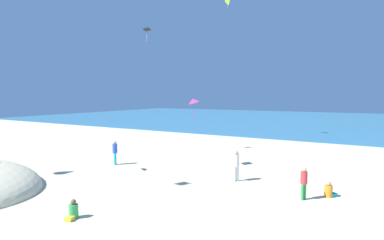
{
  "coord_description": "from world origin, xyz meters",
  "views": [
    {
      "loc": [
        7.22,
        -4.67,
        4.82
      ],
      "look_at": [
        0.0,
        7.88,
        3.64
      ],
      "focal_mm": 28.02,
      "sensor_mm": 36.0,
      "label": 1
    }
  ],
  "objects_px": {
    "person_6": "(236,164)",
    "person_5": "(73,211)",
    "kite_magenta": "(192,101)",
    "person_0": "(329,191)",
    "person_7": "(115,151)",
    "kite_lime": "(227,0)",
    "person_4": "(304,181)",
    "kite_black": "(147,29)"
  },
  "relations": [
    {
      "from": "person_4",
      "to": "person_6",
      "type": "relative_size",
      "value": 0.88
    },
    {
      "from": "person_5",
      "to": "kite_lime",
      "type": "relative_size",
      "value": 0.51
    },
    {
      "from": "kite_lime",
      "to": "kite_magenta",
      "type": "xyz_separation_m",
      "value": [
        3.59,
        -13.94,
        -10.75
      ]
    },
    {
      "from": "kite_lime",
      "to": "kite_magenta",
      "type": "bearing_deg",
      "value": -75.56
    },
    {
      "from": "person_0",
      "to": "person_7",
      "type": "relative_size",
      "value": 0.45
    },
    {
      "from": "kite_lime",
      "to": "kite_black",
      "type": "bearing_deg",
      "value": -100.09
    },
    {
      "from": "person_6",
      "to": "kite_magenta",
      "type": "distance_m",
      "value": 5.27
    },
    {
      "from": "person_5",
      "to": "person_6",
      "type": "xyz_separation_m",
      "value": [
        3.64,
        8.04,
        0.72
      ]
    },
    {
      "from": "person_0",
      "to": "kite_magenta",
      "type": "relative_size",
      "value": 0.46
    },
    {
      "from": "person_4",
      "to": "kite_magenta",
      "type": "distance_m",
      "value": 8.78
    },
    {
      "from": "person_7",
      "to": "kite_lime",
      "type": "xyz_separation_m",
      "value": [
        1.56,
        15.84,
        14.25
      ]
    },
    {
      "from": "person_0",
      "to": "person_7",
      "type": "xyz_separation_m",
      "value": [
        -13.67,
        -0.15,
        0.69
      ]
    },
    {
      "from": "person_4",
      "to": "person_5",
      "type": "bearing_deg",
      "value": 69.37
    },
    {
      "from": "person_5",
      "to": "kite_magenta",
      "type": "height_order",
      "value": "kite_magenta"
    },
    {
      "from": "person_0",
      "to": "person_5",
      "type": "height_order",
      "value": "person_0"
    },
    {
      "from": "person_6",
      "to": "kite_lime",
      "type": "height_order",
      "value": "kite_lime"
    },
    {
      "from": "person_4",
      "to": "person_6",
      "type": "distance_m",
      "value": 4.05
    },
    {
      "from": "person_0",
      "to": "person_6",
      "type": "xyz_separation_m",
      "value": [
        -4.83,
        0.26,
        0.72
      ]
    },
    {
      "from": "kite_magenta",
      "to": "person_7",
      "type": "bearing_deg",
      "value": -159.83
    },
    {
      "from": "person_4",
      "to": "kite_black",
      "type": "bearing_deg",
      "value": 5.84
    },
    {
      "from": "person_7",
      "to": "kite_black",
      "type": "relative_size",
      "value": 1.44
    },
    {
      "from": "person_7",
      "to": "kite_magenta",
      "type": "height_order",
      "value": "kite_magenta"
    },
    {
      "from": "kite_magenta",
      "to": "kite_black",
      "type": "bearing_deg",
      "value": 156.84
    },
    {
      "from": "person_4",
      "to": "kite_magenta",
      "type": "bearing_deg",
      "value": 7.15
    },
    {
      "from": "kite_lime",
      "to": "kite_magenta",
      "type": "relative_size",
      "value": 0.9
    },
    {
      "from": "person_4",
      "to": "kite_lime",
      "type": "distance_m",
      "value": 24.66
    },
    {
      "from": "person_0",
      "to": "person_5",
      "type": "bearing_deg",
      "value": 177.37
    },
    {
      "from": "person_0",
      "to": "kite_lime",
      "type": "xyz_separation_m",
      "value": [
        -12.1,
        15.69,
        14.94
      ]
    },
    {
      "from": "person_4",
      "to": "person_5",
      "type": "distance_m",
      "value": 10.1
    },
    {
      "from": "person_5",
      "to": "person_7",
      "type": "relative_size",
      "value": 0.45
    },
    {
      "from": "person_5",
      "to": "kite_lime",
      "type": "xyz_separation_m",
      "value": [
        -3.63,
        23.46,
        14.94
      ]
    },
    {
      "from": "person_7",
      "to": "kite_lime",
      "type": "bearing_deg",
      "value": 28.77
    },
    {
      "from": "kite_black",
      "to": "person_5",
      "type": "bearing_deg",
      "value": -64.52
    },
    {
      "from": "person_4",
      "to": "person_6",
      "type": "xyz_separation_m",
      "value": [
        -3.84,
        1.28,
        0.12
      ]
    },
    {
      "from": "kite_black",
      "to": "kite_magenta",
      "type": "height_order",
      "value": "kite_black"
    },
    {
      "from": "person_0",
      "to": "kite_black",
      "type": "distance_m",
      "value": 17.77
    },
    {
      "from": "person_4",
      "to": "person_5",
      "type": "xyz_separation_m",
      "value": [
        -7.48,
        -6.76,
        -0.6
      ]
    },
    {
      "from": "person_0",
      "to": "person_5",
      "type": "xyz_separation_m",
      "value": [
        -8.47,
        -7.77,
        -0.0
      ]
    },
    {
      "from": "person_6",
      "to": "person_5",
      "type": "bearing_deg",
      "value": -74.86
    },
    {
      "from": "kite_lime",
      "to": "person_4",
      "type": "bearing_deg",
      "value": -56.36
    },
    {
      "from": "person_6",
      "to": "kite_lime",
      "type": "bearing_deg",
      "value": 154.74
    },
    {
      "from": "person_7",
      "to": "kite_magenta",
      "type": "bearing_deg",
      "value": -35.43
    }
  ]
}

